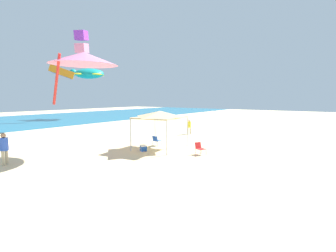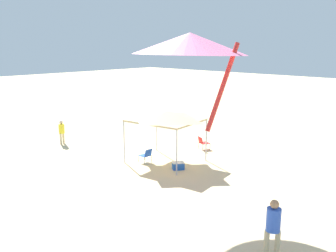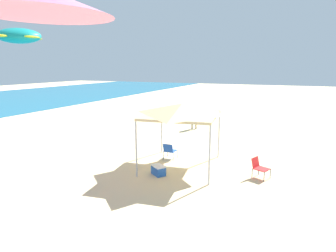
{
  "view_description": "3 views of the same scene",
  "coord_description": "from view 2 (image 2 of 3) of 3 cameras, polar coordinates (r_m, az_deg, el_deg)",
  "views": [
    {
      "loc": [
        -17.41,
        -11.48,
        3.89
      ],
      "look_at": [
        -2.83,
        -1.07,
        1.79
      ],
      "focal_mm": 26.21,
      "sensor_mm": 36.0,
      "label": 1
    },
    {
      "loc": [
        -16.31,
        13.92,
        6.45
      ],
      "look_at": [
        -2.85,
        -0.4,
        2.05
      ],
      "focal_mm": 39.12,
      "sensor_mm": 36.0,
      "label": 2
    },
    {
      "loc": [
        -14.08,
        -4.62,
        4.44
      ],
      "look_at": [
        -2.35,
        0.55,
        1.72
      ],
      "focal_mm": 29.77,
      "sensor_mm": 36.0,
      "label": 3
    }
  ],
  "objects": [
    {
      "name": "folding_chair_left_of_tent",
      "position": [
        20.37,
        -3.41,
        -4.46
      ],
      "size": [
        0.63,
        0.55,
        0.82
      ],
      "rotation": [
        0.0,
        0.0,
        1.57
      ],
      "color": "black",
      "rests_on": "ground"
    },
    {
      "name": "person_by_tent",
      "position": [
        25.07,
        -16.24,
        -0.63
      ],
      "size": [
        0.37,
        0.4,
        1.57
      ],
      "rotation": [
        0.0,
        0.0,
        5.11
      ],
      "color": "#C6B28C",
      "rests_on": "ground"
    },
    {
      "name": "canopy_tent",
      "position": [
        20.02,
        -0.39,
        1.52
      ],
      "size": [
        3.94,
        3.5,
        2.88
      ],
      "rotation": [
        0.0,
        0.0,
        0.14
      ],
      "color": "#B7B7BC",
      "rests_on": "ground"
    },
    {
      "name": "kite_delta_pink",
      "position": [
        14.44,
        3.45,
        12.66
      ],
      "size": [
        5.23,
        5.24,
        3.52
      ],
      "rotation": [
        0.0,
        0.0,
        6.11
      ],
      "color": "pink"
    },
    {
      "name": "folding_chair_facing_ocean",
      "position": [
        23.01,
        5.44,
        -2.49
      ],
      "size": [
        0.72,
        0.78,
        0.82
      ],
      "rotation": [
        0.0,
        0.0,
        5.89
      ],
      "color": "black",
      "rests_on": "ground"
    },
    {
      "name": "person_beachcomber",
      "position": [
        12.02,
        16.08,
        -14.37
      ],
      "size": [
        0.44,
        0.44,
        1.86
      ],
      "rotation": [
        0.0,
        0.0,
        0.66
      ],
      "color": "#C6B28C",
      "rests_on": "ground"
    },
    {
      "name": "ground",
      "position": [
        22.41,
        -6.04,
        -4.31
      ],
      "size": [
        120.0,
        120.0,
        0.1
      ],
      "primitive_type": "cube",
      "color": "beige"
    },
    {
      "name": "cooler_box",
      "position": [
        19.37,
        1.6,
        -6.21
      ],
      "size": [
        0.69,
        0.74,
        0.4
      ],
      "color": "blue",
      "rests_on": "ground"
    }
  ]
}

